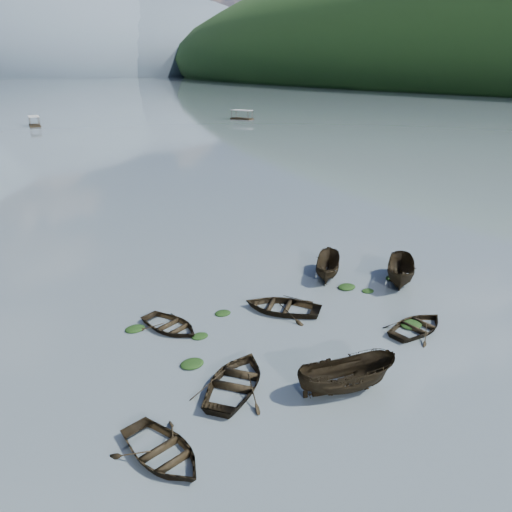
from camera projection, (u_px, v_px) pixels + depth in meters
ground_plane at (390, 370)px, 23.93m from camera, size 2400.00×2400.00×0.00m
haze_mtn_c at (33, 75)px, 803.22m from camera, size 520.00×520.00×260.00m
haze_mtn_d at (140, 75)px, 893.75m from camera, size 520.00×520.00×220.00m
rowboat_0 at (162, 457)px, 18.60m from camera, size 3.71×4.60×0.85m
rowboat_1 at (236, 387)px, 22.66m from camera, size 5.72×5.54×0.97m
rowboat_2 at (345, 390)px, 22.43m from camera, size 4.99×3.03×1.81m
rowboat_3 at (282, 310)px, 29.75m from camera, size 5.47×5.59×0.95m
rowboat_4 at (417, 330)px, 27.57m from camera, size 4.21×3.21×0.82m
rowboat_5 at (400, 282)px, 33.62m from camera, size 4.85×4.55×1.87m
rowboat_6 at (170, 329)px, 27.69m from camera, size 3.82×4.50×0.79m
rowboat_8 at (327, 276)px, 34.67m from camera, size 4.13×4.16×1.65m
weed_clump_0 at (192, 365)px, 24.32m from camera, size 1.19×0.97×0.26m
weed_clump_1 at (200, 337)px, 26.84m from camera, size 0.94×0.75×0.21m
weed_clump_2 at (411, 326)px, 27.99m from camera, size 1.33×1.06×0.29m
weed_clump_3 at (368, 291)px, 32.27m from camera, size 0.83×0.70×0.18m
weed_clump_4 at (394, 279)px, 34.17m from camera, size 1.20×0.95×0.25m
weed_clump_5 at (135, 330)px, 27.57m from camera, size 1.11×0.89×0.23m
weed_clump_6 at (223, 314)px, 29.34m from camera, size 0.97×0.81×0.20m
weed_clump_7 at (347, 288)px, 32.77m from camera, size 1.25×1.00×0.27m
pontoon_centre at (35, 126)px, 121.45m from camera, size 3.20×6.26×2.30m
pontoon_right at (242, 119)px, 137.34m from camera, size 4.94×6.69×2.37m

